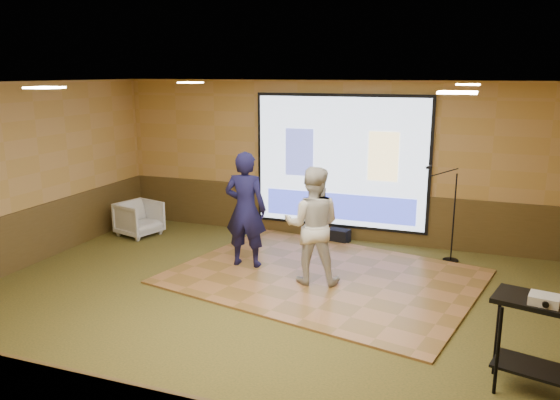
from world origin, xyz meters
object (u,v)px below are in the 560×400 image
(player_left, at_px, (246,209))
(mic_stand, at_px, (449,233))
(projector, at_px, (544,300))
(player_right, at_px, (312,225))
(dance_floor, at_px, (324,276))
(duffel_bag, at_px, (339,236))
(projector_screen, at_px, (340,163))
(banquet_chair, at_px, (139,219))
(av_table, at_px, (542,328))

(player_left, distance_m, mic_stand, 3.47)
(projector, xyz_separation_m, mic_stand, (-1.06, 3.87, -0.53))
(player_right, distance_m, projector, 3.59)
(dance_floor, height_order, player_left, player_left)
(mic_stand, height_order, duffel_bag, mic_stand)
(projector_screen, bearing_deg, player_left, -117.40)
(player_left, distance_m, duffel_bag, 2.31)
(player_left, height_order, player_right, player_left)
(projector, height_order, banquet_chair, projector)
(projector, bearing_deg, duffel_bag, 136.95)
(projector_screen, xyz_separation_m, duffel_bag, (0.05, -0.19, -1.35))
(projector_screen, relative_size, player_right, 1.87)
(player_right, relative_size, duffel_bag, 4.47)
(player_left, distance_m, projector, 4.81)
(projector, relative_size, banquet_chair, 0.36)
(av_table, height_order, duffel_bag, av_table)
(dance_floor, xyz_separation_m, av_table, (2.85, -2.28, 0.67))
(duffel_bag, bearing_deg, projector, -54.27)
(player_right, bearing_deg, projector_screen, -97.12)
(projector, bearing_deg, dance_floor, 151.21)
(projector, bearing_deg, av_table, 87.76)
(av_table, height_order, mic_stand, mic_stand)
(player_right, relative_size, banquet_chair, 2.38)
(projector_screen, height_order, mic_stand, projector_screen)
(player_right, distance_m, av_table, 3.57)
(dance_floor, relative_size, banquet_chair, 6.02)
(av_table, height_order, projector, projector)
(banquet_chair, bearing_deg, player_left, -92.90)
(mic_stand, xyz_separation_m, banquet_chair, (-5.79, -0.54, -0.16))
(player_right, bearing_deg, av_table, 134.77)
(dance_floor, distance_m, av_table, 3.71)
(player_right, distance_m, duffel_bag, 2.32)
(projector, xyz_separation_m, banquet_chair, (-6.85, 3.32, -0.68))
(dance_floor, bearing_deg, mic_stand, 40.12)
(dance_floor, relative_size, mic_stand, 2.75)
(dance_floor, bearing_deg, projector, -40.00)
(player_left, relative_size, projector, 7.01)
(dance_floor, xyz_separation_m, mic_stand, (1.77, 1.49, 0.48))
(projector_screen, height_order, projector, projector_screen)
(av_table, bearing_deg, banquet_chair, 154.77)
(projector_screen, distance_m, duffel_bag, 1.37)
(mic_stand, bearing_deg, projector_screen, 161.02)
(dance_floor, distance_m, banquet_chair, 4.14)
(player_right, bearing_deg, duffel_bag, -98.05)
(projector_screen, relative_size, projector, 12.31)
(projector, xyz_separation_m, duffel_bag, (-3.06, 4.25, -0.90))
(dance_floor, distance_m, player_right, 0.96)
(player_left, distance_m, banquet_chair, 2.91)
(projector_screen, distance_m, dance_floor, 2.54)
(projector_screen, xyz_separation_m, projector, (3.11, -4.44, -0.46))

